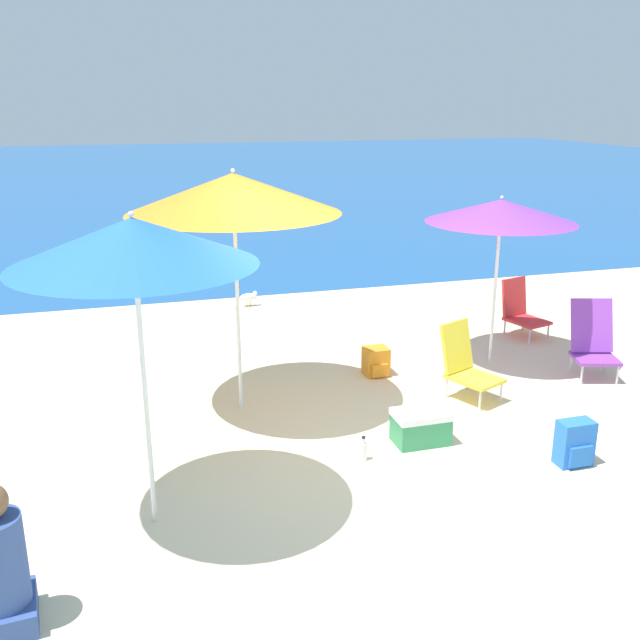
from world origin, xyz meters
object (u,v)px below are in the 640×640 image
object	(u,v)px
water_bottle	(363,451)
beach_umbrella_blue	(133,242)
beach_chair_yellow	(466,363)
seagull	(249,297)
beach_umbrella_orange	(234,193)
cooler_box	(421,427)
backpack_blue	(575,443)
person_seated_near	(0,569)
beach_umbrella_purple	(501,211)
backpack_orange	(376,362)
beach_chair_purple	(593,340)
beach_chair_red	(521,309)

from	to	relation	value
water_bottle	beach_umbrella_blue	bearing A→B (deg)	-165.98
beach_chair_yellow	seagull	size ratio (longest dim) A/B	2.89
beach_umbrella_orange	cooler_box	xyz separation A→B (m)	(1.43, -1.20, -2.00)
beach_umbrella_blue	beach_chair_yellow	xyz separation A→B (m)	(3.27, 1.46, -1.72)
backpack_blue	water_bottle	xyz separation A→B (m)	(-1.70, 0.57, -0.11)
beach_umbrella_blue	person_seated_near	xyz separation A→B (m)	(-0.91, -0.87, -1.70)
beach_umbrella_orange	beach_umbrella_purple	bearing A→B (deg)	9.14
beach_umbrella_orange	beach_umbrella_blue	distance (m)	2.06
beach_umbrella_purple	cooler_box	size ratio (longest dim) A/B	3.92
backpack_orange	backpack_blue	bearing A→B (deg)	-69.51
seagull	beach_chair_purple	bearing A→B (deg)	-50.06
beach_umbrella_blue	cooler_box	size ratio (longest dim) A/B	4.59
beach_chair_red	backpack_orange	distance (m)	2.48
beach_umbrella_blue	water_bottle	bearing A→B (deg)	14.02
beach_chair_yellow	person_seated_near	xyz separation A→B (m)	(-4.18, -2.33, 0.02)
beach_umbrella_blue	seagull	xyz separation A→B (m)	(1.73, 5.42, -1.95)
person_seated_near	beach_chair_yellow	bearing A→B (deg)	23.27
water_bottle	cooler_box	xyz separation A→B (m)	(0.61, 0.17, 0.07)
water_bottle	backpack_blue	bearing A→B (deg)	-18.56
beach_umbrella_orange	beach_umbrella_blue	world-z (taller)	beach_umbrella_orange
backpack_orange	seagull	size ratio (longest dim) A/B	1.19
person_seated_near	backpack_orange	bearing A→B (deg)	36.14
beach_chair_red	beach_umbrella_orange	bearing A→B (deg)	-177.77
backpack_blue	beach_umbrella_blue	bearing A→B (deg)	177.99
seagull	cooler_box	bearing A→B (deg)	-82.08
beach_umbrella_orange	water_bottle	xyz separation A→B (m)	(0.82, -1.37, -2.07)
beach_umbrella_purple	beach_umbrella_blue	size ratio (longest dim) A/B	0.85
beach_chair_red	person_seated_near	distance (m)	7.07
beach_umbrella_purple	cooler_box	world-z (taller)	beach_umbrella_purple
beach_chair_red	beach_chair_yellow	distance (m)	2.35
beach_chair_yellow	backpack_blue	xyz separation A→B (m)	(0.22, -1.58, -0.18)
cooler_box	beach_chair_red	bearing A→B (deg)	44.84
backpack_orange	water_bottle	size ratio (longest dim) A/B	1.44
beach_umbrella_orange	backpack_orange	bearing A→B (deg)	16.00
beach_umbrella_blue	backpack_blue	xyz separation A→B (m)	(3.49, -0.12, -1.90)
beach_umbrella_purple	seagull	world-z (taller)	beach_umbrella_purple
beach_umbrella_orange	beach_chair_purple	bearing A→B (deg)	-2.87
beach_umbrella_purple	beach_umbrella_blue	world-z (taller)	beach_umbrella_blue
beach_umbrella_orange	cooler_box	bearing A→B (deg)	-40.04
beach_umbrella_orange	water_bottle	distance (m)	2.61
beach_umbrella_orange	beach_chair_yellow	bearing A→B (deg)	-8.89
water_bottle	beach_chair_yellow	bearing A→B (deg)	34.42
beach_chair_red	water_bottle	distance (m)	4.12
beach_chair_yellow	person_seated_near	bearing A→B (deg)	-174.42
backpack_blue	cooler_box	bearing A→B (deg)	145.91
beach_chair_red	backpack_blue	bearing A→B (deg)	-129.86
beach_chair_red	seagull	distance (m)	3.94
backpack_blue	cooler_box	size ratio (longest dim) A/B	0.80
backpack_orange	seagull	bearing A→B (deg)	105.29
backpack_blue	water_bottle	distance (m)	1.79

